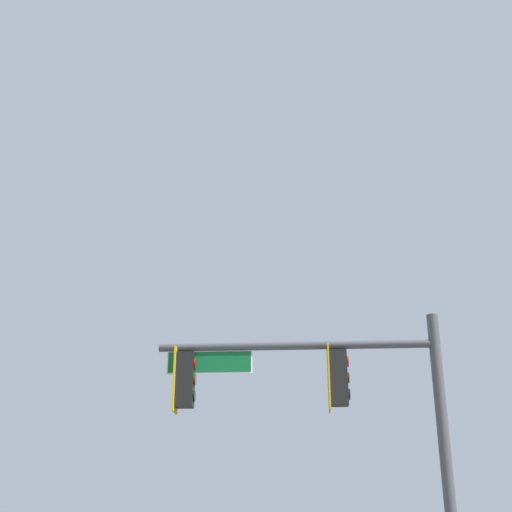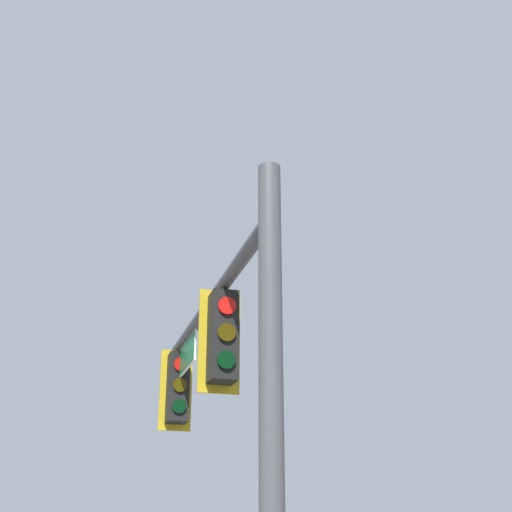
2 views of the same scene
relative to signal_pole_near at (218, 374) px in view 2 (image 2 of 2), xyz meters
The scene contains 1 object.
signal_pole_near is the anchor object (origin of this frame).
Camera 2 is at (-12.53, -2.71, 1.99)m, focal length 50.00 mm.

